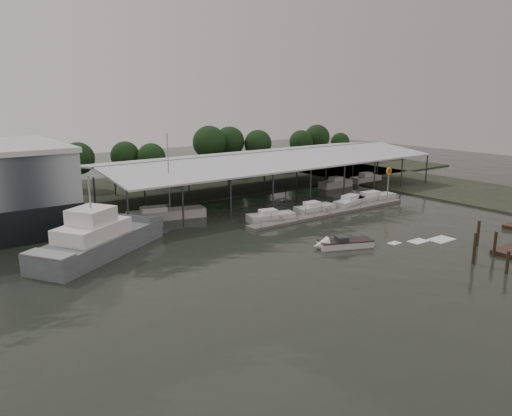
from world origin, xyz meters
TOP-DOWN VIEW (x-y plane):
  - ground at (0.00, 0.00)m, footprint 200.00×200.00m
  - land_strip_far at (0.00, 42.00)m, footprint 140.00×30.00m
  - land_strip_east at (45.00, 10.00)m, footprint 20.00×60.00m
  - covered_boat_shed at (17.00, 28.00)m, footprint 58.24×24.00m
  - floating_dock at (15.00, 10.00)m, footprint 28.00×2.00m
  - shell_fuel_sign at (27.00, 9.99)m, footprint 1.10×0.18m
  - distant_commercial_buildings at (59.03, 44.69)m, footprint 22.00×8.00m
  - grey_trawler at (-16.99, 12.08)m, footprint 17.06×13.29m
  - white_sailboat at (-4.80, 21.57)m, footprint 10.79×4.89m
  - speedboat_underway at (4.95, -1.53)m, footprint 16.83×8.26m
  - moored_cruiser_0 at (5.77, 12.02)m, footprint 6.69×3.72m
  - moored_cruiser_1 at (13.67, 12.06)m, footprint 6.12×2.43m
  - moored_cruiser_2 at (21.43, 12.12)m, footprint 7.85×3.89m
  - moored_cruiser_3 at (25.90, 12.11)m, footprint 8.41×3.03m
  - mooring_pilings at (13.96, -14.95)m, footprint 6.38×9.73m
  - horizon_tree_line at (24.14, 48.67)m, footprint 69.30×10.63m

SIDE VIEW (x-z plane):
  - ground at x=0.00m, z-range 0.00..0.00m
  - land_strip_far at x=0.00m, z-range -0.05..0.25m
  - land_strip_east at x=45.00m, z-range -0.05..0.25m
  - floating_dock at x=15.00m, z-range -0.50..0.90m
  - speedboat_underway at x=4.95m, z-range -0.61..1.39m
  - moored_cruiser_0 at x=5.77m, z-range -0.24..1.46m
  - moored_cruiser_3 at x=25.90m, z-range -0.24..1.46m
  - moored_cruiser_1 at x=13.67m, z-range -0.24..1.46m
  - moored_cruiser_2 at x=21.43m, z-range -0.24..1.46m
  - white_sailboat at x=-4.80m, z-range -5.18..6.45m
  - mooring_pilings at x=13.96m, z-range -0.82..2.97m
  - grey_trawler at x=-16.99m, z-range -2.84..6.00m
  - distant_commercial_buildings at x=59.03m, z-range -0.16..3.84m
  - shell_fuel_sign at x=27.00m, z-range 1.15..6.70m
  - horizon_tree_line at x=24.14m, z-range 0.80..10.88m
  - covered_boat_shed at x=17.00m, z-range 2.65..9.61m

